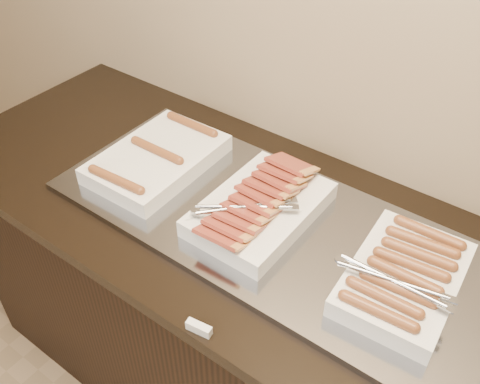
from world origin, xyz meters
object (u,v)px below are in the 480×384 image
at_px(counter, 259,325).
at_px(dish_left, 158,159).
at_px(dish_center, 259,207).
at_px(warming_tray, 272,225).
at_px(dish_right, 403,277).

relative_size(counter, dish_left, 5.27).
xyz_separation_m(dish_left, dish_center, (0.36, -0.00, 0.01)).
height_order(counter, warming_tray, warming_tray).
bearing_deg(warming_tray, dish_right, -0.68).
relative_size(warming_tray, dish_right, 3.35).
bearing_deg(dish_left, dish_right, -1.58).
height_order(dish_left, dish_right, dish_right).
height_order(counter, dish_left, dish_left).
bearing_deg(dish_left, warming_tray, -1.26).
bearing_deg(dish_center, dish_right, 0.16).
xyz_separation_m(counter, warming_tray, (0.03, 0.00, 0.46)).
relative_size(warming_tray, dish_left, 3.07).
distance_m(dish_left, dish_center, 0.36).
xyz_separation_m(warming_tray, dish_right, (0.36, -0.00, 0.04)).
bearing_deg(counter, dish_left, -180.00).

